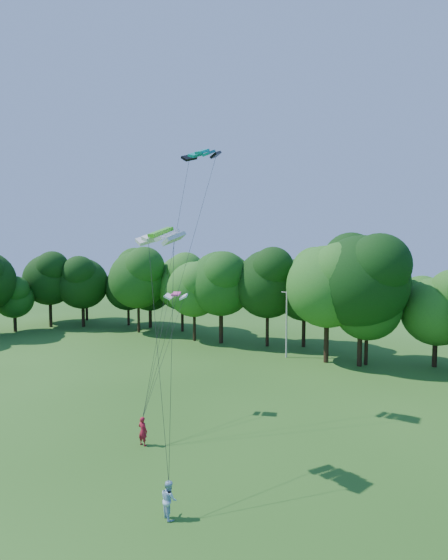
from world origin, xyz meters
The scene contains 9 objects.
ground centered at (0.00, 0.00, 0.00)m, with size 160.00×160.00×0.00m, color #224C14.
utility_pole centered at (-2.35, 32.91, 3.93)m, with size 1.49×0.46×7.62m.
kite_flyer_left centered at (-1.21, 7.76, 0.93)m, with size 0.68×0.44×1.85m, color #A9152A.
kite_flyer_right centered at (4.86, 2.83, 0.89)m, with size 0.87×0.67×1.78m, color #A4C9E4.
kite_teal centered at (-1.29, 14.64, 19.53)m, with size 2.91×1.46×0.59m.
kite_green centered at (1.79, 6.13, 13.35)m, with size 3.27×2.12×0.62m.
kite_pink centered at (-2.95, 13.52, 9.02)m, with size 1.92×1.44×0.27m.
tree_back_west centered at (-26.59, 34.93, 8.40)m, with size 9.25×9.25×13.46m.
tree_back_center centered at (5.68, 33.57, 9.76)m, with size 10.74×10.74×15.62m.
Camera 1 is at (17.20, -12.31, 12.57)m, focal length 28.00 mm.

